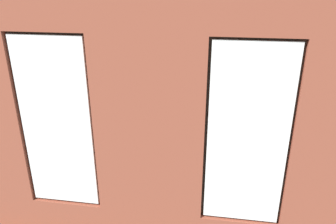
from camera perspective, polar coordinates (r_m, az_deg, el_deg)
The scene contains 18 objects.
ground_plane at distance 6.63m, azimuth 1.68°, elevation -7.39°, with size 7.25×5.91×0.10m, color brown.
brick_wall_with_windows at distance 3.53m, azimuth -3.42°, elevation -1.83°, with size 6.65×0.30×3.59m.
white_wall_right at distance 6.96m, azimuth -26.47°, elevation 8.06°, with size 0.10×4.91×3.59m, color silver.
couch_by_window at distance 4.85m, azimuth -2.96°, elevation -14.50°, with size 1.96×0.87×0.80m.
couch_left at distance 6.27m, azimuth 25.80°, elevation -7.73°, with size 0.94×2.08×0.80m.
coffee_table at distance 6.26m, azimuth -2.60°, elevation -4.78°, with size 1.47×0.74×0.44m.
cup_ceramic at distance 6.27m, azimuth 1.24°, elevation -3.72°, with size 0.07×0.07×0.09m, color silver.
candle_jar at distance 6.09m, azimuth -1.81°, elevation -4.48°, with size 0.08×0.08×0.09m, color #B7333D.
table_plant_small at distance 6.30m, azimuth -4.10°, elevation -2.87°, with size 0.13×0.13×0.22m.
remote_gray at distance 6.23m, azimuth -2.61°, elevation -4.25°, with size 0.05×0.17×0.02m, color #59595B.
media_console at distance 7.72m, azimuth -20.35°, elevation -1.90°, with size 1.15×0.42×0.50m, color black.
tv_flatscreen at distance 7.51m, azimuth -20.95°, elevation 2.29°, with size 0.95×0.20×0.69m.
papasan_chair at distance 8.19m, azimuth 2.16°, elevation 2.42°, with size 1.14×1.14×0.71m.
potted_plant_beside_window_right at distance 4.99m, azimuth -18.04°, elevation -10.22°, with size 1.02×0.91×1.30m.
potted_plant_foreground_right at distance 8.75m, azimuth -14.25°, elevation 4.06°, with size 0.65×0.65×0.90m.
potted_plant_near_tv at distance 6.46m, azimuth -20.87°, elevation -2.11°, with size 0.96×0.95×1.47m.
potted_plant_corner_near_left at distance 8.36m, azimuth 22.74°, elevation 2.34°, with size 1.01×1.07×1.35m.
potted_plant_by_left_couch at distance 7.43m, azimuth 20.03°, elevation -1.48°, with size 0.30×0.30×0.59m.
Camera 1 is at (-0.71, 5.72, 3.23)m, focal length 35.00 mm.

